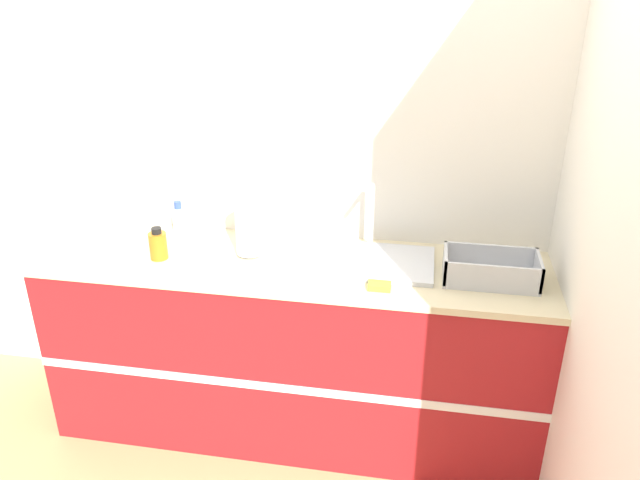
% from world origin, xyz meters
% --- Properties ---
extents(ground_plane, '(12.00, 12.00, 0.00)m').
position_xyz_m(ground_plane, '(0.00, 0.00, 0.00)').
color(ground_plane, tan).
extents(wall_back, '(4.60, 0.06, 2.60)m').
position_xyz_m(wall_back, '(0.00, 0.59, 1.30)').
color(wall_back, silver).
rests_on(wall_back, ground_plane).
extents(wall_right, '(0.06, 2.56, 2.60)m').
position_xyz_m(wall_right, '(1.13, 0.28, 1.30)').
color(wall_right, silver).
rests_on(wall_right, ground_plane).
extents(counter_cabinet, '(2.23, 0.58, 0.90)m').
position_xyz_m(counter_cabinet, '(0.00, 0.28, 0.45)').
color(counter_cabinet, maroon).
rests_on(counter_cabinet, ground_plane).
extents(sink, '(0.57, 0.35, 0.31)m').
position_xyz_m(sink, '(0.32, 0.32, 0.92)').
color(sink, silver).
rests_on(sink, counter_cabinet).
extents(paper_towel_roll, '(0.11, 0.11, 0.26)m').
position_xyz_m(paper_towel_roll, '(-0.20, 0.30, 1.03)').
color(paper_towel_roll, '#4C4C51').
rests_on(paper_towel_roll, counter_cabinet).
extents(dish_rack, '(0.38, 0.20, 0.12)m').
position_xyz_m(dish_rack, '(0.83, 0.24, 0.94)').
color(dish_rack, '#B7BABF').
rests_on(dish_rack, counter_cabinet).
extents(bottle_amber, '(0.08, 0.08, 0.14)m').
position_xyz_m(bottle_amber, '(-0.57, 0.20, 0.97)').
color(bottle_amber, '#B26B19').
rests_on(bottle_amber, counter_cabinet).
extents(bottle_clear, '(0.06, 0.06, 0.18)m').
position_xyz_m(bottle_clear, '(-0.56, 0.41, 0.98)').
color(bottle_clear, silver).
rests_on(bottle_clear, counter_cabinet).
extents(sponge, '(0.09, 0.06, 0.02)m').
position_xyz_m(sponge, '(0.39, 0.10, 0.91)').
color(sponge, yellow).
rests_on(sponge, counter_cabinet).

